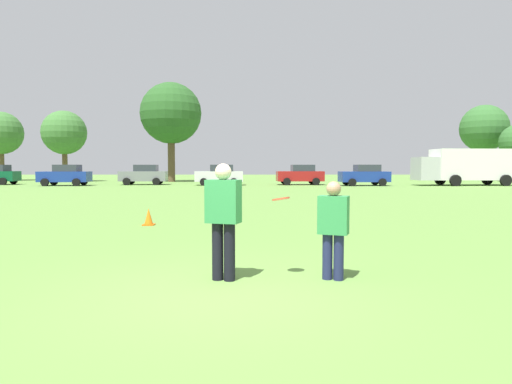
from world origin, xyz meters
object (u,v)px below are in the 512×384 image
traffic_cone (151,217)px  parked_car_far_right (367,175)px  box_truck (468,165)px  player_defender (335,225)px  parked_car_mid_left (67,175)px  player_thrower (225,215)px  frisbee (283,199)px  parked_car_near_right (302,175)px  parked_car_mid_right (221,175)px  parked_car_center (146,175)px

traffic_cone → parked_car_far_right: (12.50, 26.15, 0.69)m
parked_car_far_right → box_truck: (8.93, 0.45, 0.83)m
player_defender → parked_car_mid_left: (-17.69, 32.33, 0.11)m
player_thrower → player_defender: bearing=1.1°
traffic_cone → parked_car_far_right: 28.99m
parked_car_far_right → frisbee: bearing=-105.7°
parked_car_near_right → box_truck: box_truck is taller
player_thrower → traffic_cone: player_thrower is taller
parked_car_mid_right → parked_car_near_right: size_ratio=1.00×
player_thrower → frisbee: (0.85, 0.15, 0.23)m
traffic_cone → parked_car_far_right: bearing=64.4°
player_thrower → parked_car_center: size_ratio=0.40×
box_truck → parked_car_near_right: bearing=174.4°
parked_car_mid_left → parked_car_near_right: bearing=5.1°
box_truck → parked_car_center: bearing=176.8°
parked_car_mid_left → parked_car_far_right: (25.98, -0.00, 0.00)m
parked_car_near_right → traffic_cone: bearing=-104.3°
parked_car_mid_right → parked_car_far_right: (12.66, -0.94, 0.00)m
traffic_cone → parked_car_mid_left: 29.43m
frisbee → parked_car_center: (-10.59, 34.23, -0.27)m
parked_car_mid_left → parked_car_near_right: (20.59, 1.84, 0.00)m
parked_car_mid_left → parked_car_center: same height
traffic_cone → parked_car_center: (-7.15, 28.17, 0.69)m
frisbee → parked_car_mid_right: bearing=96.2°
frisbee → parked_car_near_right: bearing=83.8°
player_defender → parked_car_far_right: bearing=75.6°
box_truck → player_defender: bearing=-117.7°
parked_car_center → parked_car_near_right: same height
frisbee → parked_car_near_right: size_ratio=0.06×
player_thrower → parked_car_mid_left: bearing=116.4°
parked_car_mid_left → parked_car_center: (6.33, 2.02, 0.00)m
parked_car_near_right → player_defender: bearing=-94.8°
player_defender → traffic_cone: bearing=124.3°
player_defender → frisbee: size_ratio=5.32×
parked_car_near_right → parked_car_mid_left: bearing=-174.9°
parked_car_center → frisbee: bearing=-72.8°
traffic_cone → parked_car_near_right: bearing=75.7°
player_defender → box_truck: box_truck is taller
frisbee → parked_car_mid_right: 33.34m
player_defender → box_truck: bearing=62.3°
parked_car_mid_right → box_truck: box_truck is taller
parked_car_center → parked_car_far_right: bearing=-5.9°
player_thrower → parked_car_center: (-9.74, 34.38, -0.05)m
player_defender → parked_car_mid_left: parked_car_mid_left is taller
parked_car_center → box_truck: bearing=-3.2°
player_defender → parked_car_near_right: size_ratio=0.34×
frisbee → parked_car_far_right: bearing=74.3°
player_defender → parked_car_near_right: 34.29m
frisbee → traffic_cone: (-3.45, 6.06, -0.97)m
frisbee → parked_car_far_right: parked_car_far_right is taller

